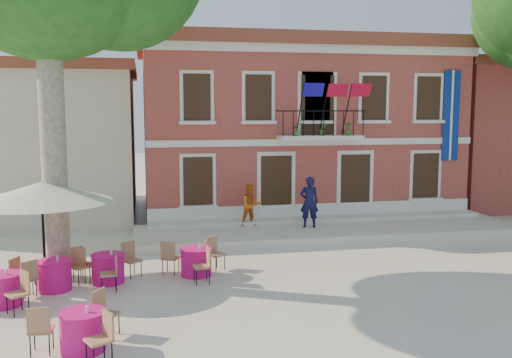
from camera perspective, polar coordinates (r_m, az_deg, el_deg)
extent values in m
plane|color=beige|center=(16.45, 5.47, -9.15)|extent=(90.00, 90.00, 0.00)
cube|color=#B14A40|center=(25.99, 3.46, 4.65)|extent=(13.00, 8.00, 7.00)
cube|color=brown|center=(26.11, 3.52, 12.90)|extent=(13.50, 8.50, 0.50)
cube|color=silver|center=(22.29, 6.16, 12.85)|extent=(13.30, 0.35, 0.35)
cube|color=silver|center=(21.72, 6.44, 4.15)|extent=(3.20, 0.90, 0.15)
cube|color=black|center=(21.31, 6.80, 6.78)|extent=(3.20, 0.04, 0.04)
cube|color=navy|center=(24.33, 18.92, 6.01)|extent=(0.70, 0.05, 3.60)
cube|color=#140D96|center=(20.73, 4.74, 8.87)|extent=(0.76, 0.27, 0.47)
cube|color=#B60C29|center=(20.99, 7.13, 8.82)|extent=(0.76, 0.29, 0.47)
cube|color=#B60C29|center=(21.29, 9.46, 8.75)|extent=(0.76, 0.27, 0.47)
imported|color=#26591E|center=(21.14, 4.10, 4.95)|extent=(0.43, 0.37, 0.48)
imported|color=#26591E|center=(21.42, 6.69, 4.95)|extent=(0.26, 0.21, 0.48)
imported|color=#26591E|center=(21.75, 9.21, 4.94)|extent=(0.27, 0.27, 0.48)
cube|color=beige|center=(26.63, -21.89, 3.13)|extent=(9.00, 9.00, 6.00)
cube|color=brown|center=(26.63, -22.21, 10.01)|extent=(9.40, 9.40, 0.40)
cube|color=#B14A40|center=(32.10, 24.21, 3.60)|extent=(9.00, 9.00, 6.00)
cube|color=silver|center=(21.07, 7.26, -5.15)|extent=(14.00, 3.40, 0.30)
cylinder|color=#A59E84|center=(16.02, -19.63, 3.70)|extent=(0.66, 0.66, 7.51)
cylinder|color=black|center=(16.33, -20.29, -9.54)|extent=(0.57, 0.57, 0.08)
cylinder|color=black|center=(16.05, -20.47, -5.61)|extent=(0.07, 0.07, 2.37)
cone|color=beige|center=(15.83, -20.66, -1.24)|extent=(3.61, 3.61, 0.52)
imported|color=#101237|center=(20.71, 5.34, -2.30)|extent=(0.73, 0.54, 1.86)
imported|color=orange|center=(20.85, -0.52, -2.65)|extent=(0.82, 0.68, 1.54)
cylinder|color=#C81277|center=(15.50, -19.52, -9.11)|extent=(0.84, 0.84, 0.75)
cylinder|color=#C81277|center=(15.40, -19.58, -7.73)|extent=(0.90, 0.90, 0.02)
cube|color=#9E6F4F|center=(15.13, -22.03, -9.22)|extent=(0.59, 0.59, 0.95)
cube|color=#9E6F4F|center=(15.84, -17.16, -8.29)|extent=(0.59, 0.59, 0.95)
cylinder|color=#C81277|center=(11.66, -16.94, -14.40)|extent=(0.84, 0.84, 0.75)
cylinder|color=#C81277|center=(11.53, -17.01, -12.61)|extent=(0.90, 0.90, 0.02)
cube|color=#9E6F4F|center=(12.18, -14.72, -12.88)|extent=(0.58, 0.58, 0.95)
cube|color=#9E6F4F|center=(11.76, -20.68, -13.84)|extent=(0.44, 0.44, 0.95)
cube|color=#9E6F4F|center=(10.97, -15.46, -15.17)|extent=(0.57, 0.57, 0.95)
cylinder|color=#C81277|center=(14.75, -24.00, -10.14)|extent=(0.84, 0.84, 0.75)
cylinder|color=#C81277|center=(14.64, -24.08, -8.70)|extent=(0.90, 0.90, 0.02)
cube|color=#9E6F4F|center=(15.30, -22.35, -9.05)|extent=(0.55, 0.55, 0.95)
cube|color=#9E6F4F|center=(14.06, -22.77, -10.48)|extent=(0.59, 0.59, 0.95)
cylinder|color=#C81277|center=(15.72, -14.58, -8.69)|extent=(0.84, 0.84, 0.75)
cylinder|color=#C81277|center=(15.62, -14.62, -7.33)|extent=(0.90, 0.90, 0.02)
cube|color=#9E6F4F|center=(14.97, -14.53, -9.09)|extent=(0.45, 0.45, 0.95)
cube|color=#9E6F4F|center=(16.08, -12.28, -7.91)|extent=(0.58, 0.58, 0.95)
cube|color=#9E6F4F|center=(16.06, -16.95, -8.07)|extent=(0.56, 0.56, 0.95)
cylinder|color=#C81277|center=(15.95, -6.00, -8.27)|extent=(0.84, 0.84, 0.75)
cylinder|color=#C81277|center=(15.86, -6.02, -6.93)|extent=(0.90, 0.90, 0.02)
cube|color=#9E6F4F|center=(15.22, -5.47, -8.63)|extent=(0.46, 0.46, 0.95)
cube|color=#9E6F4F|center=(16.41, -4.01, -7.46)|extent=(0.59, 0.59, 0.95)
cube|color=#9E6F4F|center=(16.18, -8.54, -7.73)|extent=(0.56, 0.56, 0.95)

